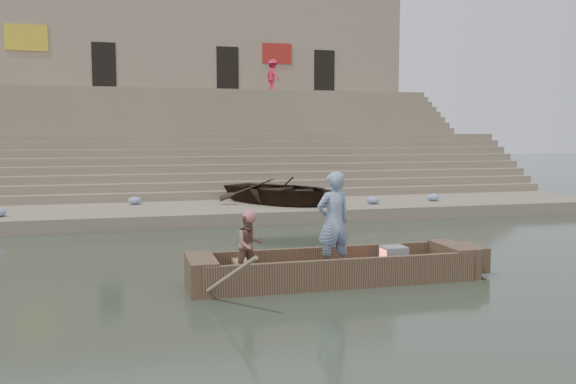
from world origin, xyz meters
name	(u,v)px	position (x,y,z in m)	size (l,w,h in m)	color
ground	(172,276)	(0.00, 0.00, 0.00)	(120.00, 120.00, 0.00)	#273125
lower_landing	(155,214)	(0.00, 8.00, 0.20)	(32.00, 4.00, 0.40)	gray
mid_landing	(147,166)	(0.00, 15.50, 1.40)	(32.00, 3.00, 2.80)	gray
upper_landing	(143,137)	(0.00, 22.50, 2.60)	(32.00, 3.00, 5.20)	gray
ghat_steps	(146,155)	(0.00, 17.19, 1.80)	(32.00, 11.00, 5.20)	gray
building_wall	(140,88)	(0.00, 26.50, 5.60)	(32.00, 5.07, 11.20)	gray
main_rowboat	(334,276)	(2.99, -1.24, 0.11)	(5.00, 1.30, 0.22)	brown
rowboat_trim	(344,265)	(3.20, -1.25, 0.31)	(6.04, 2.63, 1.83)	brown
standing_man	(333,222)	(2.94, -1.33, 1.17)	(0.70, 0.46, 1.91)	navy
rowing_man	(250,244)	(1.34, -1.27, 0.80)	(0.56, 0.44, 1.16)	#256F51
television	(393,256)	(4.23, -1.24, 0.42)	(0.46, 0.42, 0.40)	gray
beached_rowboat	(282,191)	(4.31, 8.14, 0.86)	(3.18, 4.45, 0.92)	#2D2116
pedestrian	(273,76)	(7.34, 22.24, 6.12)	(1.19, 0.68, 1.84)	#BE203B
cloth_bundles	(168,205)	(0.40, 7.67, 0.53)	(20.35, 2.73, 0.26)	#3F5999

